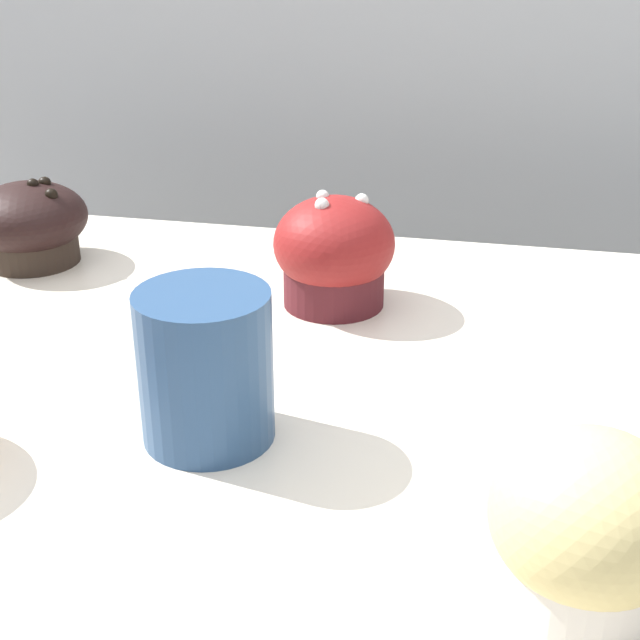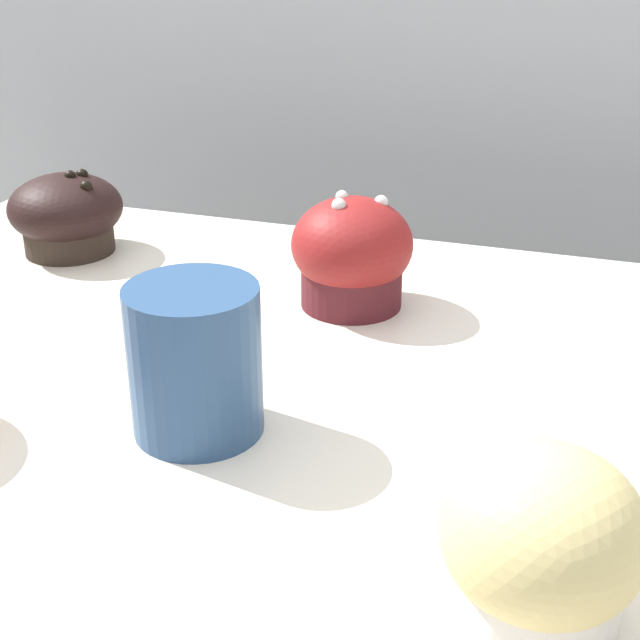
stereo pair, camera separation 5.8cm
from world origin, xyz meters
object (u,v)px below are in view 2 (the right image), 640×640
(muffin_front_left, at_px, (352,254))
(muffin_front_right, at_px, (541,545))
(muffin_front_center, at_px, (66,214))
(coffee_cup, at_px, (194,356))

(muffin_front_left, height_order, muffin_front_right, muffin_front_left)
(muffin_front_center, relative_size, muffin_front_left, 1.08)
(muffin_front_right, height_order, coffee_cup, coffee_cup)
(muffin_front_right, relative_size, coffee_cup, 0.87)
(muffin_front_center, height_order, coffee_cup, coffee_cup)
(muffin_front_center, relative_size, coffee_cup, 1.00)
(muffin_front_left, xyz_separation_m, coffee_cup, (-0.04, -0.21, 0.01))
(muffin_front_center, relative_size, muffin_front_right, 1.14)
(muffin_front_center, xyz_separation_m, coffee_cup, (0.24, -0.24, 0.01))
(coffee_cup, bearing_deg, muffin_front_left, 79.87)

